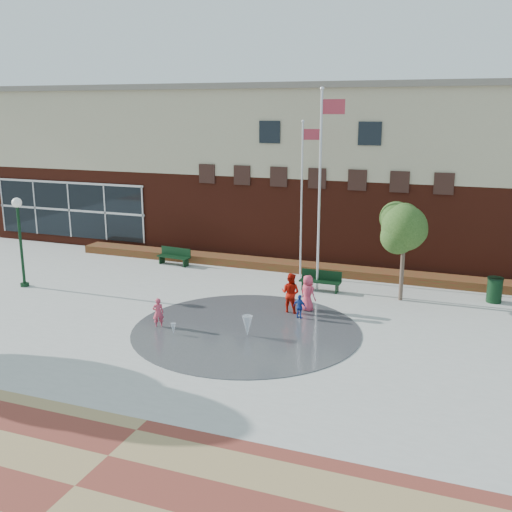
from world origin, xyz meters
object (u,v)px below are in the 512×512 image
(flagpole_left, at_px, (303,192))
(trash_can, at_px, (495,290))
(bench_left, at_px, (174,260))
(flagpole_right, at_px, (321,180))
(child_splash, at_px, (158,313))

(flagpole_left, bearing_deg, trash_can, -19.65)
(bench_left, distance_m, trash_can, 15.55)
(flagpole_left, distance_m, bench_left, 7.85)
(flagpole_left, xyz_separation_m, bench_left, (-6.84, -0.16, -3.85))
(flagpole_right, relative_size, child_splash, 7.72)
(child_splash, bearing_deg, bench_left, -99.99)
(bench_left, relative_size, trash_can, 1.71)
(flagpole_right, distance_m, child_splash, 9.10)
(flagpole_right, height_order, trash_can, flagpole_right)
(bench_left, bearing_deg, trash_can, 4.24)
(flagpole_left, relative_size, child_splash, 6.51)
(bench_left, bearing_deg, child_splash, -58.46)
(flagpole_left, distance_m, flagpole_right, 2.32)
(flagpole_right, relative_size, trash_can, 8.11)
(flagpole_left, bearing_deg, child_splash, -123.84)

